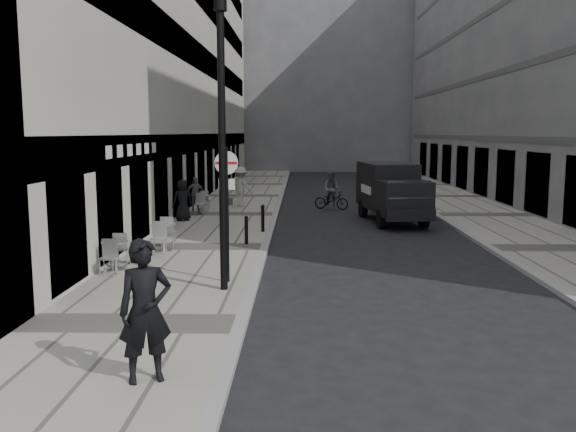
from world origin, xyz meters
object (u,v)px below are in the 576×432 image
(walking_man, at_px, (145,311))
(panel_van, at_px, (391,189))
(sign_post, at_px, (227,196))
(cyclist, at_px, (331,195))
(lamppost, at_px, (222,129))

(walking_man, bearing_deg, panel_van, 47.67)
(sign_post, bearing_deg, cyclist, 77.73)
(lamppost, distance_m, cyclist, 15.97)
(lamppost, height_order, cyclist, lamppost)
(lamppost, relative_size, cyclist, 3.56)
(walking_man, bearing_deg, cyclist, 57.13)
(sign_post, distance_m, cyclist, 15.07)
(panel_van, bearing_deg, lamppost, -122.32)
(panel_van, bearing_deg, walking_man, -116.50)
(panel_van, distance_m, cyclist, 4.61)
(walking_man, relative_size, cyclist, 1.14)
(sign_post, relative_size, panel_van, 0.61)
(sign_post, relative_size, cyclist, 1.76)
(lamppost, height_order, panel_van, lamppost)
(walking_man, height_order, sign_post, sign_post)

